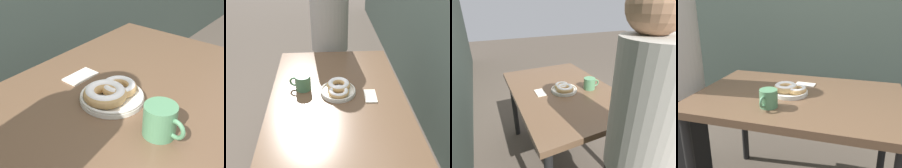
# 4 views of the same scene
# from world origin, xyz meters

# --- Properties ---
(dining_table) EXTENTS (1.16, 0.77, 0.74)m
(dining_table) POSITION_xyz_m (0.00, 0.31, 0.66)
(dining_table) COLOR brown
(dining_table) RESTS_ON ground_plane
(donut_plate) EXTENTS (0.22, 0.20, 0.06)m
(donut_plate) POSITION_xyz_m (-0.05, 0.32, 0.76)
(donut_plate) COLOR silver
(donut_plate) RESTS_ON dining_table
(coffee_mug) EXTENTS (0.09, 0.13, 0.09)m
(coffee_mug) POSITION_xyz_m (-0.10, 0.11, 0.78)
(coffee_mug) COLOR #4C7F56
(coffee_mug) RESTS_ON dining_table
(person_figure) EXTENTS (0.34, 0.29, 1.47)m
(person_figure) POSITION_xyz_m (-0.78, 0.29, 0.77)
(person_figure) COLOR black
(person_figure) RESTS_ON ground_plane
(napkin) EXTENTS (0.12, 0.07, 0.01)m
(napkin) POSITION_xyz_m (-0.00, 0.50, 0.74)
(napkin) COLOR beige
(napkin) RESTS_ON dining_table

